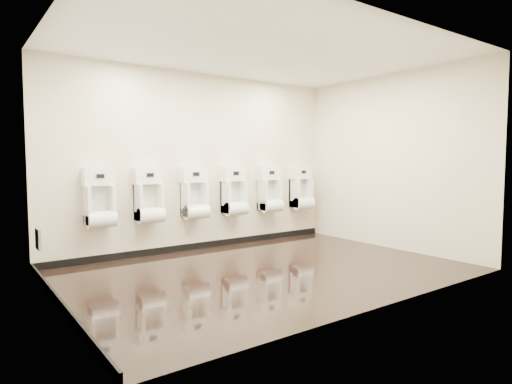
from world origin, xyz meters
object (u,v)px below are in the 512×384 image
(urinal_2, at_px, (195,197))
(urinal_3, at_px, (234,195))
(access_panel, at_px, (38,239))
(urinal_1, at_px, (149,200))
(urinal_5, at_px, (301,191))
(urinal_0, at_px, (100,202))
(urinal_4, at_px, (270,193))

(urinal_2, height_order, urinal_3, same)
(access_panel, distance_m, urinal_1, 1.63)
(urinal_3, xyz_separation_m, urinal_5, (1.49, 0.00, 0.00))
(urinal_0, xyz_separation_m, urinal_1, (0.70, 0.00, 0.00))
(urinal_3, bearing_deg, urinal_4, 0.00)
(urinal_3, bearing_deg, urinal_1, 180.00)
(access_panel, xyz_separation_m, urinal_2, (2.28, 0.41, 0.35))
(urinal_0, relative_size, urinal_1, 1.00)
(urinal_2, height_order, urinal_5, same)
(access_panel, distance_m, urinal_2, 2.34)
(urinal_0, height_order, urinal_2, same)
(urinal_1, height_order, urinal_2, same)
(urinal_2, relative_size, urinal_4, 1.00)
(urinal_0, xyz_separation_m, urinal_4, (2.93, 0.00, 0.00))
(access_panel, bearing_deg, urinal_1, 14.93)
(urinal_3, bearing_deg, urinal_5, 0.00)
(urinal_1, bearing_deg, urinal_5, 0.00)
(urinal_3, relative_size, urinal_5, 1.00)
(access_panel, bearing_deg, urinal_3, 7.74)
(urinal_0, xyz_separation_m, urinal_5, (3.67, 0.00, 0.00))
(urinal_4, bearing_deg, urinal_1, 180.00)
(urinal_4, bearing_deg, urinal_0, 180.00)
(urinal_0, distance_m, urinal_3, 2.18)
(urinal_4, distance_m, urinal_5, 0.75)
(access_panel, xyz_separation_m, urinal_5, (4.51, 0.41, 0.35))
(urinal_1, xyz_separation_m, urinal_4, (2.22, 0.00, 0.00))
(urinal_1, distance_m, urinal_5, 2.97)
(urinal_0, bearing_deg, urinal_1, 0.00)
(urinal_4, bearing_deg, urinal_2, 180.00)
(urinal_0, xyz_separation_m, urinal_3, (2.18, 0.00, 0.00))
(urinal_1, bearing_deg, urinal_4, 0.00)
(urinal_3, height_order, urinal_4, same)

